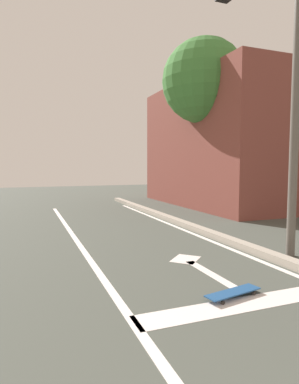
% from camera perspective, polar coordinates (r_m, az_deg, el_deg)
% --- Properties ---
extents(lane_line_center, '(0.12, 20.00, 0.01)m').
position_cam_1_polar(lane_line_center, '(4.04, -3.60, -20.76)').
color(lane_line_center, silver).
rests_on(lane_line_center, ground).
extents(stop_bar, '(3.03, 0.40, 0.01)m').
position_cam_1_polar(stop_bar, '(4.53, 16.87, -18.04)').
color(stop_bar, silver).
rests_on(stop_bar, ground).
extents(lane_arrow_stem, '(0.16, 1.40, 0.01)m').
position_cam_1_polar(lane_arrow_stem, '(5.51, 10.47, -13.74)').
color(lane_arrow_stem, silver).
rests_on(lane_arrow_stem, ground).
extents(lane_arrow_head, '(0.71, 0.71, 0.01)m').
position_cam_1_polar(lane_arrow_head, '(6.22, 6.31, -11.53)').
color(lane_arrow_head, silver).
rests_on(lane_arrow_head, ground).
extents(spare_skateboard, '(0.86, 0.36, 0.08)m').
position_cam_1_polar(spare_skateboard, '(4.64, 14.35, -16.60)').
color(spare_skateboard, navy).
rests_on(spare_skateboard, ground).
extents(traffic_signal_mast, '(4.75, 0.34, 5.49)m').
position_cam_1_polar(traffic_signal_mast, '(6.30, 15.77, 24.49)').
color(traffic_signal_mast, '#635C54').
rests_on(traffic_signal_mast, ground).
extents(roadside_tree, '(3.13, 3.13, 6.43)m').
position_cam_1_polar(roadside_tree, '(13.04, 9.46, 18.40)').
color(roadside_tree, brown).
rests_on(roadside_tree, ground).
extents(building_block, '(10.55, 8.01, 5.24)m').
position_cam_1_polar(building_block, '(16.79, 21.99, 7.39)').
color(building_block, brown).
rests_on(building_block, ground).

